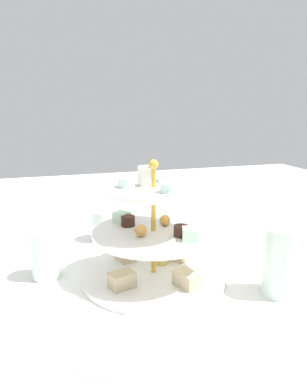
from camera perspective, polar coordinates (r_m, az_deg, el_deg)
name	(u,v)px	position (r m, az deg, el deg)	size (l,w,h in m)	color
ground_plane	(154,276)	(0.77, 0.00, -13.51)	(2.40, 2.40, 0.00)	white
tiered_serving_stand	(153,242)	(0.74, -0.01, -8.16)	(0.31, 0.31, 0.25)	white
water_glass_tall_right	(281,262)	(0.72, 20.04, -10.59)	(0.07, 0.07, 0.13)	silver
water_glass_short_left	(102,225)	(0.96, -8.40, -5.39)	(0.06, 0.06, 0.08)	silver
teacup_with_saucer	(150,224)	(1.00, -0.65, -5.30)	(0.09, 0.09, 0.05)	white
butter_knife_left	(127,383)	(0.52, -4.37, -28.62)	(0.17, 0.01, 0.00)	silver
butter_knife_right	(229,238)	(0.99, 12.19, -7.28)	(0.17, 0.01, 0.00)	silver
water_glass_mid_back	(45,255)	(0.78, -17.20, -9.72)	(0.06, 0.06, 0.10)	silver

